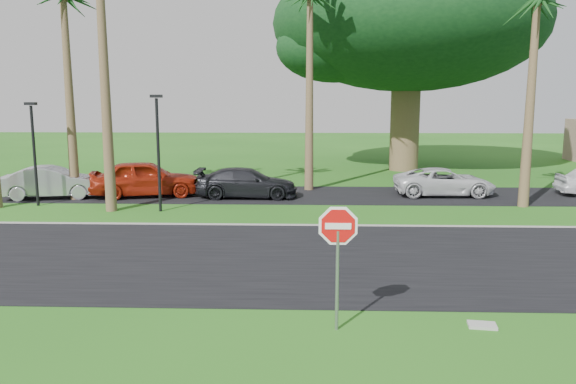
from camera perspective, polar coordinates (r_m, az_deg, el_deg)
The scene contains 14 objects.
ground at distance 14.23m, azimuth 2.29°, elevation -8.97°, with size 120.00×120.00×0.00m, color #205916.
road at distance 16.14m, azimuth 2.25°, elevation -6.68°, with size 120.00×8.00×0.02m, color black.
parking_strip at distance 26.38m, azimuth 2.14°, elevation -0.29°, with size 120.00×5.00×0.02m, color black.
curb at distance 20.05m, azimuth 2.20°, elevation -3.39°, with size 120.00×0.12×0.06m, color gray.
stop_sign_near at distance 10.87m, azimuth 5.08°, elevation -5.12°, with size 1.05×0.07×2.62m.
palm_right_near at distance 25.46m, azimuth 23.99°, elevation 17.06°, with size 5.00×5.00×9.50m.
canopy_tree at distance 36.29m, azimuth 12.11°, elevation 16.36°, with size 16.50×16.50×13.12m.
streetlight_left at distance 25.74m, azimuth -24.41°, elevation 4.20°, with size 0.45×0.25×4.34m.
streetlight_right at distance 22.85m, azimuth -13.06°, elevation 4.62°, with size 0.45×0.25×4.64m.
car_silver at distance 27.53m, azimuth -22.80°, elevation 0.88°, with size 1.53×4.38×1.44m, color #A0A1A7.
car_red at distance 26.65m, azimuth -14.28°, elevation 1.32°, with size 1.98×4.92×1.68m, color maroon.
car_dark at distance 25.65m, azimuth -4.21°, elevation 0.90°, with size 1.87×4.61×1.34m, color black.
car_minivan at distance 27.07m, azimuth 15.58°, elevation 0.97°, with size 2.12×4.60×1.28m, color silver.
utility_slab at distance 12.16m, azimuth 19.12°, elevation -12.67°, with size 0.55×0.35×0.06m, color #9FA098.
Camera 1 is at (-0.10, -13.50, 4.52)m, focal length 35.00 mm.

